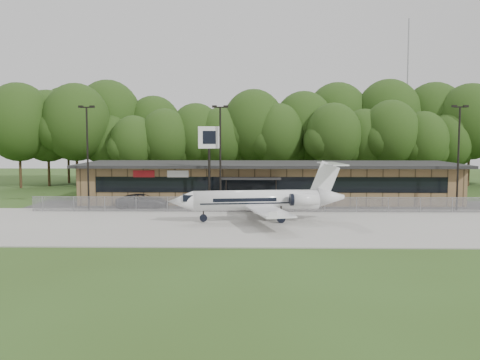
{
  "coord_description": "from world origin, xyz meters",
  "views": [
    {
      "loc": [
        -2.04,
        -35.41,
        7.45
      ],
      "look_at": [
        -2.99,
        12.0,
        3.38
      ],
      "focal_mm": 40.0,
      "sensor_mm": 36.0,
      "label": 1
    }
  ],
  "objects_px": {
    "business_jet": "(263,201)",
    "terminal": "(269,182)",
    "suv": "(143,201)",
    "pole_sign": "(209,146)"
  },
  "relations": [
    {
      "from": "terminal",
      "to": "suv",
      "type": "bearing_deg",
      "value": -154.32
    },
    {
      "from": "business_jet",
      "to": "suv",
      "type": "height_order",
      "value": "business_jet"
    },
    {
      "from": "business_jet",
      "to": "terminal",
      "type": "bearing_deg",
      "value": 77.73
    },
    {
      "from": "terminal",
      "to": "business_jet",
      "type": "height_order",
      "value": "business_jet"
    },
    {
      "from": "business_jet",
      "to": "suv",
      "type": "distance_m",
      "value": 14.47
    },
    {
      "from": "terminal",
      "to": "suv",
      "type": "relative_size",
      "value": 7.77
    },
    {
      "from": "terminal",
      "to": "pole_sign",
      "type": "distance_m",
      "value": 10.25
    },
    {
      "from": "pole_sign",
      "to": "business_jet",
      "type": "bearing_deg",
      "value": -64.68
    },
    {
      "from": "terminal",
      "to": "pole_sign",
      "type": "xyz_separation_m",
      "value": [
        -6.1,
        -7.14,
        4.11
      ]
    },
    {
      "from": "suv",
      "to": "terminal",
      "type": "bearing_deg",
      "value": -68.2
    }
  ]
}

